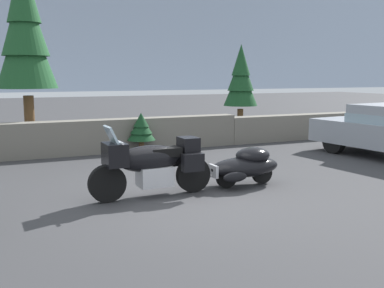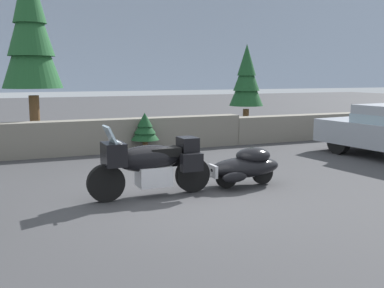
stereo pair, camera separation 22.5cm
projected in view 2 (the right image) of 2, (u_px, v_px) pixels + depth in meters
ground_plane at (180, 199)px, 8.03m from camera, size 80.00×80.00×0.00m
stone_guard_wall at (120, 136)px, 12.98m from camera, size 24.00×0.57×0.95m
distant_ridgeline at (13, 47)px, 93.73m from camera, size 240.00×80.00×16.00m
touring_motorcycle at (150, 163)px, 8.12m from camera, size 2.31×0.77×1.33m
car_shaped_trailer at (246, 166)px, 8.95m from camera, size 2.21×0.79×0.76m
pine_tree_tall at (30, 30)px, 12.89m from camera, size 1.70×1.70×5.55m
pine_tree_secondary at (246, 78)px, 16.43m from camera, size 1.24×1.24×3.31m
pine_sapling_near at (145, 128)px, 12.73m from camera, size 0.80×0.80×1.15m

